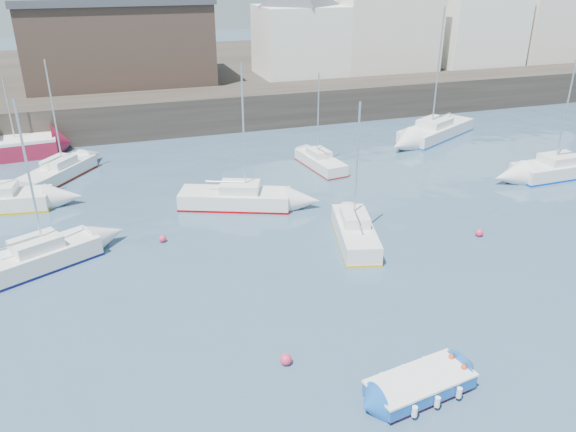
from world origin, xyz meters
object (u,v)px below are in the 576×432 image
object	(u,v)px
sailboat_a	(33,259)
sailboat_g	(436,130)
sailboat_d	(562,168)
buoy_mid	(479,236)
sailboat_b	(236,198)
blue_dinghy	(420,385)
sailboat_h	(58,172)
sailboat_c	(355,232)
buoy_far	(163,242)
sailboat_f	(320,161)
buoy_near	(286,364)

from	to	relation	value
sailboat_a	sailboat_g	size ratio (longest dim) A/B	0.78
sailboat_d	buoy_mid	distance (m)	12.36
sailboat_d	sailboat_g	bearing A→B (deg)	106.25
sailboat_b	buoy_mid	size ratio (longest dim) A/B	20.35
sailboat_b	sailboat_g	distance (m)	20.83
blue_dinghy	sailboat_h	size ratio (longest dim) A/B	0.50
sailboat_c	buoy_far	size ratio (longest dim) A/B	18.77
sailboat_f	buoy_far	bearing A→B (deg)	-145.79
buoy_near	buoy_mid	world-z (taller)	buoy_near
sailboat_f	buoy_near	world-z (taller)	sailboat_f
sailboat_a	buoy_far	bearing A→B (deg)	9.45
sailboat_c	sailboat_g	world-z (taller)	sailboat_g
blue_dinghy	sailboat_b	bearing A→B (deg)	96.99
sailboat_h	buoy_far	bearing A→B (deg)	-64.65
sailboat_d	sailboat_a	bearing A→B (deg)	-175.63
sailboat_b	buoy_mid	bearing A→B (deg)	-34.98
buoy_near	sailboat_g	bearing A→B (deg)	48.49
sailboat_b	sailboat_g	size ratio (longest dim) A/B	0.82
sailboat_a	sailboat_g	distance (m)	32.31
sailboat_c	sailboat_h	size ratio (longest dim) A/B	0.93
sailboat_d	sailboat_g	world-z (taller)	sailboat_g
blue_dinghy	buoy_far	world-z (taller)	blue_dinghy
blue_dinghy	sailboat_d	xyz separation A→B (m)	(19.85, 15.47, 0.16)
sailboat_b	sailboat_h	bearing A→B (deg)	140.99
sailboat_d	buoy_near	xyz separation A→B (m)	(-23.59, -12.63, -0.54)
blue_dinghy	sailboat_f	size ratio (longest dim) A/B	0.59
buoy_mid	buoy_near	bearing A→B (deg)	-152.89
sailboat_c	sailboat_d	distance (m)	17.82
blue_dinghy	buoy_near	world-z (taller)	blue_dinghy
sailboat_c	sailboat_g	distance (m)	20.71
buoy_mid	buoy_far	world-z (taller)	buoy_mid
blue_dinghy	buoy_mid	world-z (taller)	blue_dinghy
sailboat_c	buoy_mid	distance (m)	6.65
blue_dinghy	sailboat_d	world-z (taller)	sailboat_d
sailboat_h	buoy_near	world-z (taller)	sailboat_h
blue_dinghy	sailboat_c	bearing A→B (deg)	76.45
buoy_near	blue_dinghy	bearing A→B (deg)	-37.21
blue_dinghy	sailboat_f	xyz separation A→B (m)	(5.07, 22.03, 0.07)
sailboat_g	sailboat_d	bearing A→B (deg)	-73.75
sailboat_a	buoy_near	world-z (taller)	sailboat_a
blue_dinghy	sailboat_g	world-z (taller)	sailboat_g
sailboat_c	buoy_far	bearing A→B (deg)	161.82
sailboat_b	buoy_near	world-z (taller)	sailboat_b
sailboat_f	buoy_near	distance (m)	21.12
buoy_far	buoy_near	bearing A→B (deg)	-74.84
sailboat_c	blue_dinghy	bearing A→B (deg)	-103.55
sailboat_a	buoy_far	world-z (taller)	sailboat_a
sailboat_c	sailboat_d	bearing A→B (deg)	14.87
buoy_mid	buoy_far	bearing A→B (deg)	163.92
sailboat_d	buoy_mid	bearing A→B (deg)	-150.62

